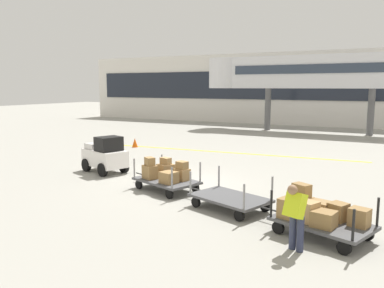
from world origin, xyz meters
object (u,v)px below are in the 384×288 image
(baggage_cart_lead, at_px, (166,175))
(baggage_handler, at_px, (295,214))
(safety_cone_near, at_px, (135,143))
(baggage_cart_tail, at_px, (317,214))
(baggage_cart_middle, at_px, (230,198))
(baggage_tug, at_px, (105,155))

(baggage_cart_lead, distance_m, baggage_handler, 6.18)
(baggage_handler, height_order, safety_cone_near, baggage_handler)
(baggage_cart_lead, height_order, baggage_cart_tail, baggage_cart_lead)
(baggage_cart_middle, xyz_separation_m, baggage_handler, (2.44, -2.14, 0.52))
(baggage_tug, relative_size, baggage_cart_tail, 0.76)
(baggage_cart_tail, height_order, safety_cone_near, baggage_cart_tail)
(baggage_tug, relative_size, baggage_handler, 1.50)
(baggage_cart_middle, bearing_deg, baggage_cart_lead, 160.55)
(baggage_cart_lead, distance_m, safety_cone_near, 10.38)
(baggage_handler, bearing_deg, baggage_tug, 154.03)
(baggage_tug, xyz_separation_m, baggage_handler, (9.20, -4.48, 0.11))
(baggage_cart_lead, relative_size, baggage_cart_tail, 1.00)
(safety_cone_near, bearing_deg, baggage_tug, -64.44)
(baggage_cart_middle, height_order, baggage_handler, baggage_handler)
(baggage_handler, bearing_deg, baggage_cart_tail, 77.55)
(baggage_tug, relative_size, baggage_cart_lead, 0.76)
(baggage_cart_middle, distance_m, baggage_handler, 3.29)
(baggage_cart_tail, height_order, baggage_handler, baggage_handler)
(baggage_cart_tail, bearing_deg, baggage_cart_middle, 161.19)
(baggage_cart_lead, relative_size, baggage_handler, 1.97)
(baggage_tug, relative_size, baggage_cart_middle, 0.76)
(safety_cone_near, bearing_deg, baggage_cart_tail, -37.59)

